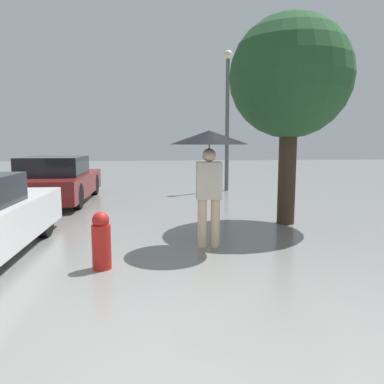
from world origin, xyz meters
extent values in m
cylinder|color=beige|center=(0.20, 3.35, 0.38)|extent=(0.14, 0.14, 0.75)
cylinder|color=beige|center=(0.40, 3.35, 0.38)|extent=(0.14, 0.14, 0.75)
cube|color=beige|center=(0.30, 3.35, 1.04)|extent=(0.38, 0.22, 0.56)
sphere|color=beige|center=(0.30, 3.35, 1.42)|extent=(0.20, 0.20, 0.20)
cylinder|color=#515456|center=(0.30, 3.35, 1.28)|extent=(0.02, 0.02, 0.60)
cone|color=black|center=(0.30, 3.35, 1.69)|extent=(1.18, 1.18, 0.21)
cylinder|color=black|center=(-2.42, 4.26, 0.32)|extent=(0.18, 0.63, 0.63)
cube|color=maroon|center=(-3.19, 8.20, 0.46)|extent=(1.78, 4.11, 0.56)
cube|color=black|center=(-3.19, 7.99, 0.98)|extent=(1.51, 1.85, 0.49)
cylinder|color=black|center=(-3.99, 9.48, 0.32)|extent=(0.18, 0.63, 0.63)
cylinder|color=black|center=(-2.39, 9.48, 0.32)|extent=(0.18, 0.63, 0.63)
cylinder|color=black|center=(-3.99, 6.92, 0.32)|extent=(0.18, 0.63, 0.63)
cylinder|color=black|center=(-2.39, 6.92, 0.32)|extent=(0.18, 0.63, 0.63)
cylinder|color=#38281E|center=(2.07, 4.88, 1.11)|extent=(0.34, 0.34, 2.21)
sphere|color=#234C28|center=(2.07, 4.88, 2.85)|extent=(2.33, 2.33, 2.33)
cylinder|color=#515456|center=(1.85, 9.99, 2.14)|extent=(0.13, 0.13, 4.29)
sphere|color=beige|center=(1.85, 9.99, 4.37)|extent=(0.29, 0.29, 0.29)
cylinder|color=#B21E19|center=(-1.21, 2.48, 0.29)|extent=(0.24, 0.24, 0.57)
sphere|color=#B21E19|center=(-1.21, 2.48, 0.64)|extent=(0.22, 0.22, 0.22)
camera|label=1|loc=(-0.51, -2.25, 1.62)|focal=35.00mm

